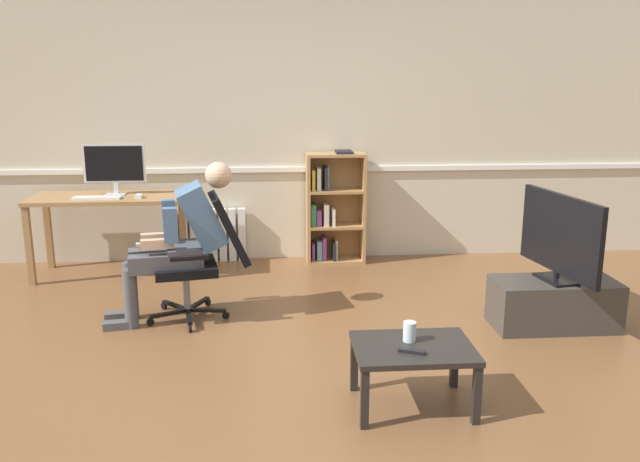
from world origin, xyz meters
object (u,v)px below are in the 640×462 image
computer_desk (107,207)px  tv_stand (554,304)px  office_chair (205,252)px  spare_remote (412,351)px  imac_monitor (114,165)px  keyboard (97,198)px  tv_screen (560,236)px  computer_mouse (139,196)px  drinking_glass (410,332)px  coffee_table (413,354)px  person_seated (181,237)px  radiator (209,235)px  bookshelf (332,209)px

computer_desk → tv_stand: 3.99m
office_chair → spare_remote: (1.27, -1.63, -0.14)m
tv_stand → office_chair: bearing=170.9°
imac_monitor → tv_stand: imac_monitor is taller
imac_monitor → spare_remote: (2.20, -2.90, -0.65)m
keyboard → tv_screen: 3.96m
office_chair → tv_screen: (2.62, -0.42, 0.18)m
computer_desk → spare_remote: 3.64m
keyboard → office_chair: size_ratio=0.44×
computer_mouse → keyboard: bearing=-176.9°
keyboard → tv_screen: (3.67, -1.47, -0.06)m
spare_remote → tv_screen: bearing=-24.6°
imac_monitor → drinking_glass: 3.57m
computer_mouse → coffee_table: bearing=-52.8°
tv_screen → spare_remote: tv_screen is taller
tv_screen → imac_monitor: bearing=55.1°
computer_desk → computer_mouse: (0.32, -0.12, 0.12)m
office_chair → imac_monitor: bearing=-153.7°
computer_desk → keyboard: size_ratio=3.24×
person_seated → imac_monitor: bearing=-159.9°
radiator → bookshelf: bearing=-4.6°
imac_monitor → computer_mouse: bearing=-38.8°
keyboard → tv_screen: tv_screen is taller
imac_monitor → office_chair: bearing=-53.7°
office_chair → coffee_table: (1.30, -1.54, -0.20)m
computer_desk → imac_monitor: bearing=45.9°
radiator → spare_remote: (1.39, -3.21, 0.11)m
keyboard → office_chair: 1.51m
tv_screen → coffee_table: 1.77m
imac_monitor → spare_remote: imac_monitor is taller
bookshelf → tv_stand: bearing=-51.8°
radiator → tv_stand: bearing=-36.2°
tv_screen → drinking_glass: (-1.33, -1.05, -0.27)m
computer_desk → drinking_glass: 3.52m
keyboard → computer_mouse: size_ratio=4.23×
tv_stand → coffee_table: bearing=-139.7°
spare_remote → tv_stand: bearing=-24.6°
office_chair → drinking_glass: 1.96m
computer_mouse → coffee_table: computer_mouse is taller
keyboard → office_chair: (1.06, -1.05, -0.24)m
keyboard → bookshelf: size_ratio=0.38×
computer_mouse → tv_stand: 3.67m
person_seated → spare_remote: 2.17m
computer_mouse → bookshelf: size_ratio=0.09×
radiator → keyboard: bearing=-150.4°
imac_monitor → radiator: (0.81, 0.31, -0.76)m
tv_screen → keyboard: bearing=58.7°
computer_desk → tv_stand: bearing=-24.0°
computer_desk → person_seated: size_ratio=1.13×
office_chair → drinking_glass: bearing=31.2°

